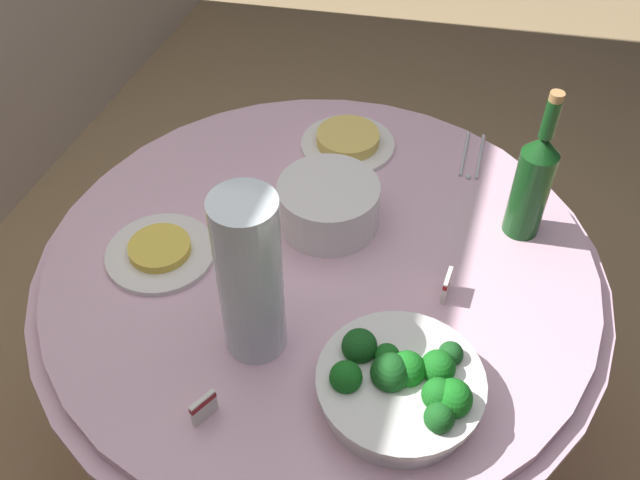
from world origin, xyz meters
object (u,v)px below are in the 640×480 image
object	(u,v)px
plate_stack	(328,205)
label_placard_front	(447,284)
serving_tongs	(472,157)
food_plate_fried_egg	(160,251)
wine_bottle	(533,182)
label_placard_mid	(204,407)
decorative_fruit_vase	(250,282)
broccoli_bowl	(402,384)
food_plate_noodles	(348,141)

from	to	relation	value
plate_stack	label_placard_front	bearing A→B (deg)	-114.24
serving_tongs	food_plate_fried_egg	world-z (taller)	food_plate_fried_egg
label_placard_front	wine_bottle	bearing A→B (deg)	-27.23
label_placard_mid	serving_tongs	bearing A→B (deg)	-21.08
decorative_fruit_vase	food_plate_fried_egg	distance (m)	0.33
plate_stack	label_placard_front	xyz separation A→B (m)	(-0.12, -0.27, -0.02)
broccoli_bowl	label_placard_mid	xyz separation A→B (m)	(-0.13, 0.30, -0.01)
food_plate_noodles	decorative_fruit_vase	bearing A→B (deg)	179.85
plate_stack	food_plate_fried_egg	distance (m)	0.35
wine_bottle	decorative_fruit_vase	world-z (taller)	decorative_fruit_vase
food_plate_noodles	label_placard_mid	distance (m)	0.76
food_plate_fried_egg	food_plate_noodles	size ratio (longest dim) A/B	1.00
decorative_fruit_vase	food_plate_fried_egg	size ratio (longest dim) A/B	1.55
wine_bottle	food_plate_fried_egg	distance (m)	0.75
plate_stack	label_placard_mid	size ratio (longest dim) A/B	3.82
decorative_fruit_vase	food_plate_fried_egg	bearing A→B (deg)	62.03
wine_bottle	label_placard_mid	bearing A→B (deg)	143.78
food_plate_fried_egg	label_placard_mid	bearing A→B (deg)	-142.71
label_placard_front	label_placard_mid	distance (m)	0.50
broccoli_bowl	wine_bottle	distance (m)	0.50
broccoli_bowl	decorative_fruit_vase	distance (m)	0.30
plate_stack	decorative_fruit_vase	distance (m)	0.35
food_plate_noodles	broccoli_bowl	bearing A→B (deg)	-156.49
label_placard_mid	broccoli_bowl	bearing A→B (deg)	-66.29
broccoli_bowl	food_plate_fried_egg	size ratio (longest dim) A/B	1.27
broccoli_bowl	plate_stack	xyz separation A→B (m)	(0.37, 0.24, 0.01)
food_plate_fried_egg	label_placard_mid	size ratio (longest dim) A/B	4.00
broccoli_bowl	label_placard_front	world-z (taller)	broccoli_bowl
serving_tongs	label_placard_mid	bearing A→B (deg)	158.92
broccoli_bowl	wine_bottle	xyz separation A→B (m)	(0.47, -0.14, 0.08)
plate_stack	food_plate_noodles	world-z (taller)	plate_stack
label_placard_front	label_placard_mid	world-z (taller)	same
decorative_fruit_vase	label_placard_mid	distance (m)	0.22
wine_bottle	broccoli_bowl	bearing A→B (deg)	163.02
serving_tongs	food_plate_noodles	distance (m)	0.29
wine_bottle	food_plate_noodles	distance (m)	0.46
label_placard_front	food_plate_fried_egg	bearing A→B (deg)	97.20
plate_stack	label_placard_front	distance (m)	0.30
broccoli_bowl	label_placard_front	xyz separation A→B (m)	(0.25, -0.03, -0.01)
food_plate_noodles	label_placard_mid	xyz separation A→B (m)	(-0.76, 0.02, 0.02)
broccoli_bowl	serving_tongs	distance (m)	0.68
food_plate_noodles	label_placard_front	size ratio (longest dim) A/B	4.00
broccoli_bowl	label_placard_mid	size ratio (longest dim) A/B	5.09
serving_tongs	food_plate_noodles	bearing A→B (deg)	99.11
food_plate_fried_egg	label_placard_front	world-z (taller)	label_placard_front
decorative_fruit_vase	wine_bottle	bearing A→B (deg)	-44.12
label_placard_mid	plate_stack	bearing A→B (deg)	-6.38
decorative_fruit_vase	label_placard_front	xyz separation A→B (m)	(0.21, -0.30, -0.13)
label_placard_front	label_placard_mid	bearing A→B (deg)	139.28
plate_stack	serving_tongs	size ratio (longest dim) A/B	1.26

